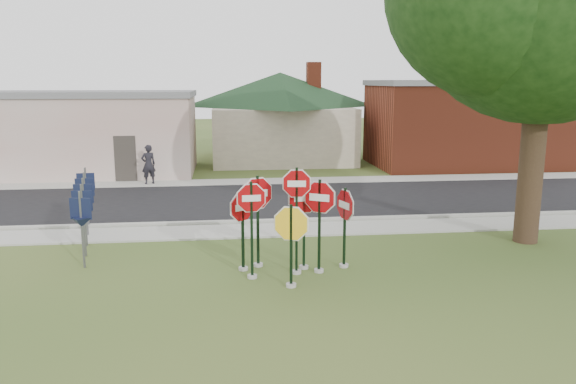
{
  "coord_description": "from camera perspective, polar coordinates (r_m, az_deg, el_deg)",
  "views": [
    {
      "loc": [
        -1.35,
        -11.75,
        4.71
      ],
      "look_at": [
        0.2,
        2.0,
        1.96
      ],
      "focal_mm": 35.0,
      "sensor_mm": 36.0,
      "label": 1
    }
  ],
  "objects": [
    {
      "name": "building_stucco",
      "position": [
        30.82,
        -20.9,
        5.73
      ],
      "size": [
        12.2,
        6.2,
        4.2
      ],
      "color": "beige",
      "rests_on": "ground"
    },
    {
      "name": "stop_sign_back_right",
      "position": [
        14.05,
        1.64,
        -2.0
      ],
      "size": [
        1.13,
        0.24,
        2.42
      ],
      "color": "#9F9C95",
      "rests_on": "ground"
    },
    {
      "name": "stop_sign_yellow",
      "position": [
        12.86,
        0.33,
        -4.49
      ],
      "size": [
        1.08,
        0.37,
        2.08
      ],
      "color": "#9F9C95",
      "rests_on": "ground"
    },
    {
      "name": "ground",
      "position": [
        12.73,
        0.12,
        -10.49
      ],
      "size": [
        120.0,
        120.0,
        0.0
      ],
      "primitive_type": "plane",
      "color": "#334E1D",
      "rests_on": "ground"
    },
    {
      "name": "stop_sign_right",
      "position": [
        13.8,
        3.22,
        -2.12
      ],
      "size": [
        0.98,
        0.56,
        2.47
      ],
      "color": "#9F9C95",
      "rests_on": "ground"
    },
    {
      "name": "stop_sign_center",
      "position": [
        13.64,
        0.88,
        -1.52
      ],
      "size": [
        0.96,
        0.24,
        2.76
      ],
      "color": "#9F9C95",
      "rests_on": "ground"
    },
    {
      "name": "road",
      "position": [
        22.29,
        -2.83,
        -0.93
      ],
      "size": [
        60.0,
        7.0,
        0.04
      ],
      "primitive_type": "cube",
      "color": "black",
      "rests_on": "ground"
    },
    {
      "name": "sidewalk_far",
      "position": [
        26.5,
        -3.42,
        1.04
      ],
      "size": [
        60.0,
        1.6,
        0.06
      ],
      "primitive_type": "cube",
      "color": "#999A91",
      "rests_on": "ground"
    },
    {
      "name": "sidewalk_near",
      "position": [
        17.92,
        -1.9,
        -3.91
      ],
      "size": [
        60.0,
        1.6,
        0.06
      ],
      "primitive_type": "cube",
      "color": "#999A91",
      "rests_on": "ground"
    },
    {
      "name": "curb",
      "position": [
        18.88,
        -2.14,
        -3.01
      ],
      "size": [
        60.0,
        0.2,
        0.14
      ],
      "primitive_type": "cube",
      "color": "#999A91",
      "rests_on": "ground"
    },
    {
      "name": "route_sign_row",
      "position": [
        17.1,
        -20.0,
        -1.22
      ],
      "size": [
        1.43,
        4.63,
        2.0
      ],
      "color": "#59595E",
      "rests_on": "ground"
    },
    {
      "name": "stop_sign_back_left",
      "position": [
        14.23,
        -3.1,
        -1.62
      ],
      "size": [
        1.07,
        0.44,
        2.49
      ],
      "color": "#9F9C95",
      "rests_on": "ground"
    },
    {
      "name": "stop_sign_far_left",
      "position": [
        14.02,
        -4.64,
        -2.9
      ],
      "size": [
        0.84,
        0.65,
        2.16
      ],
      "color": "#9F9C95",
      "rests_on": "ground"
    },
    {
      "name": "building_house",
      "position": [
        33.93,
        -0.78,
        9.44
      ],
      "size": [
        11.6,
        11.6,
        6.2
      ],
      "color": "beige",
      "rests_on": "ground"
    },
    {
      "name": "pedestrian",
      "position": [
        26.43,
        -13.99,
        2.75
      ],
      "size": [
        0.78,
        0.67,
        1.8
      ],
      "primitive_type": "imported",
      "rotation": [
        0.0,
        0.0,
        3.57
      ],
      "color": "black",
      "rests_on": "sidewalk_far"
    },
    {
      "name": "stop_sign_left",
      "position": [
        13.39,
        -3.73,
        -2.65
      ],
      "size": [
        0.97,
        0.24,
        2.47
      ],
      "color": "#9F9C95",
      "rests_on": "ground"
    },
    {
      "name": "building_brick",
      "position": [
        33.14,
        17.45,
        6.73
      ],
      "size": [
        10.2,
        6.2,
        4.75
      ],
      "color": "maroon",
      "rests_on": "ground"
    },
    {
      "name": "stop_sign_far_right",
      "position": [
        14.28,
        5.79,
        -2.58
      ],
      "size": [
        0.35,
        1.05,
        2.19
      ],
      "color": "#9F9C95",
      "rests_on": "ground"
    },
    {
      "name": "bg_tree_right",
      "position": [
        44.4,
        25.82,
        11.26
      ],
      "size": [
        5.6,
        5.6,
        8.4
      ],
      "color": "black",
      "rests_on": "ground"
    }
  ]
}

